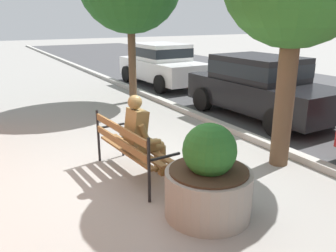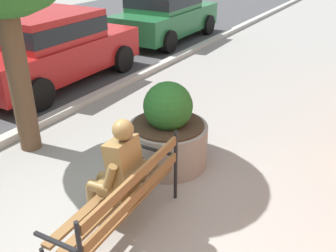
% 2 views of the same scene
% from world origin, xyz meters
% --- Properties ---
extents(ground_plane, '(80.00, 80.00, 0.00)m').
position_xyz_m(ground_plane, '(0.00, 0.00, 0.00)').
color(ground_plane, gray).
extents(curb_stone, '(60.00, 0.20, 0.12)m').
position_xyz_m(curb_stone, '(0.00, 2.90, 0.06)').
color(curb_stone, '#B2AFA8').
rests_on(curb_stone, ground).
extents(park_bench, '(1.83, 0.65, 0.95)m').
position_xyz_m(park_bench, '(0.00, -0.05, 0.54)').
color(park_bench, brown).
rests_on(park_bench, ground).
extents(bronze_statue_seated, '(0.62, 0.78, 1.37)m').
position_xyz_m(bronze_statue_seated, '(0.13, 0.16, 0.67)').
color(bronze_statue_seated, olive).
rests_on(bronze_statue_seated, ground).
extents(concrete_planter, '(1.12, 1.12, 1.24)m').
position_xyz_m(concrete_planter, '(1.55, 0.36, 0.48)').
color(concrete_planter, gray).
rests_on(concrete_planter, ground).
extents(parked_car_white, '(4.15, 2.01, 1.56)m').
position_xyz_m(parked_car_white, '(-6.91, 4.32, 0.84)').
color(parked_car_white, silver).
rests_on(parked_car_white, ground).
extents(parked_car_black, '(4.15, 2.01, 1.56)m').
position_xyz_m(parked_car_black, '(-1.67, 4.32, 0.84)').
color(parked_car_black, black).
rests_on(parked_car_black, ground).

